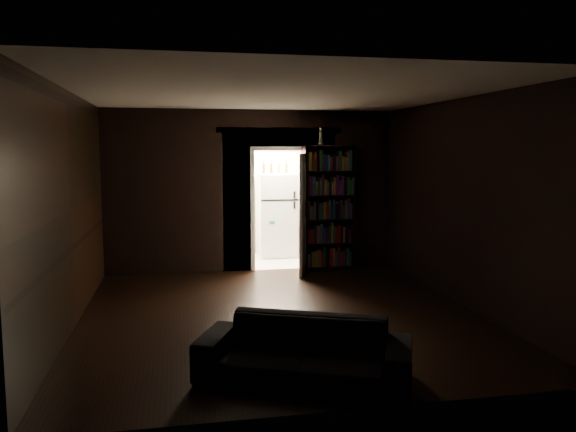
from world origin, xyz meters
name	(u,v)px	position (x,y,z in m)	size (l,w,h in m)	color
ground	(280,314)	(0.00, 0.00, 0.00)	(5.50, 5.50, 0.00)	black
room_walls	(266,180)	(-0.01, 1.07, 1.68)	(5.02, 5.61, 2.84)	black
kitchen_alcove	(270,196)	(0.50, 3.87, 1.21)	(2.20, 1.80, 2.60)	beige
sofa	(304,341)	(-0.16, -2.10, 0.37)	(1.92, 0.83, 0.74)	black
bookshelf	(328,208)	(1.33, 2.55, 1.10)	(0.90, 0.32, 2.20)	black
refrigerator	(277,215)	(0.67, 4.03, 0.82)	(0.74, 0.68, 1.65)	silver
door	(303,214)	(0.83, 2.33, 1.02)	(0.85, 0.05, 2.05)	silver
figurine	(321,137)	(1.19, 2.55, 2.34)	(0.09, 0.09, 0.28)	white
bottles	(275,167)	(0.64, 4.02, 1.79)	(0.68, 0.08, 0.28)	black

